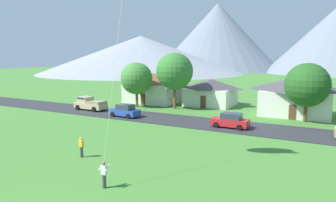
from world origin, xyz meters
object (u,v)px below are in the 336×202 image
Objects in this scene: parked_car_blue_mid_west at (125,111)px; house_left_center at (211,92)px; tree_right_of_center at (137,79)px; house_right_center at (154,87)px; tree_near_left at (175,71)px; tree_left_of_center at (307,85)px; parked_car_red_west_end at (230,121)px; house_rightmost at (296,96)px; watcher_person at (81,147)px; pickup_truck_sand_west_side at (90,103)px.

house_left_center is at bearing 66.60° from parked_car_blue_mid_west.
house_right_center is at bearing 92.29° from tree_right_of_center.
tree_near_left reaches higher than parked_car_blue_mid_west.
house_left_center is 1.11× the size of tree_right_of_center.
house_right_center reaches higher than parked_car_blue_mid_west.
house_left_center is 16.74m from parked_car_blue_mid_west.
tree_left_of_center is at bearing -12.14° from house_right_center.
house_rightmost is at bearing 64.43° from parked_car_red_west_end.
house_rightmost is 23.87m from parked_car_blue_mid_west.
watcher_person is at bearing -65.59° from parked_car_blue_mid_west.
tree_left_of_center reaches higher than tree_right_of_center.
tree_near_left is 1.19× the size of tree_left_of_center.
tree_near_left is 6.53m from tree_right_of_center.
house_left_center reaches higher than parked_car_red_west_end.
pickup_truck_sand_west_side is (-7.92, 1.80, 0.19)m from parked_car_blue_mid_west.
tree_right_of_center is (-25.29, -0.24, -0.02)m from tree_left_of_center.
parked_car_blue_mid_west is (3.48, -8.04, -3.79)m from tree_right_of_center.
watcher_person is at bearing -80.50° from tree_near_left.
house_right_center is 23.98m from house_rightmost.
pickup_truck_sand_west_side is at bearing -125.46° from tree_right_of_center.
house_right_center is 14.37m from parked_car_blue_mid_west.
parked_car_blue_mid_west is at bearing -177.79° from parked_car_red_west_end.
pickup_truck_sand_west_side is (-4.21, -11.96, -1.67)m from house_right_center.
tree_right_of_center is 19.85m from parked_car_red_west_end.
pickup_truck_sand_west_side is at bearing 131.09° from watcher_person.
house_right_center reaches higher than watcher_person.
tree_left_of_center is at bearing -69.74° from house_rightmost.
tree_near_left is 11.01m from parked_car_blue_mid_west.
parked_car_red_west_end is at bearing -61.85° from house_left_center.
tree_left_of_center is 30.64m from pickup_truck_sand_west_side.
tree_near_left is (-17.45, -3.13, 3.11)m from house_rightmost.
watcher_person is (0.27, -30.50, -1.44)m from house_left_center.
house_left_center is at bearing 155.14° from tree_left_of_center.
watcher_person is (-14.91, -23.47, -3.80)m from tree_left_of_center.
house_right_center is at bearing 146.06° from tree_near_left.
parked_car_blue_mid_west is 16.69m from watcher_person.
house_left_center is 1.53× the size of pickup_truck_sand_west_side.
tree_near_left reaches higher than watcher_person.
house_rightmost is (23.95, -1.24, 0.05)m from house_right_center.
house_left_center reaches higher than parked_car_blue_mid_west.
pickup_truck_sand_west_side is (-22.44, 1.24, 0.19)m from parked_car_red_west_end.
tree_right_of_center is 1.70× the size of parked_car_blue_mid_west.
tree_near_left is at bearing 143.02° from parked_car_red_west_end.
pickup_truck_sand_west_side is at bearing -144.66° from tree_near_left.
tree_near_left reaches higher than tree_right_of_center.
tree_right_of_center is 9.54m from parked_car_blue_mid_west.
tree_left_of_center is at bearing -3.36° from tree_near_left.
house_right_center is at bearing 167.86° from tree_left_of_center.
parked_car_red_west_end is at bearing 2.21° from parked_car_blue_mid_west.
pickup_truck_sand_west_side is at bearing -167.72° from tree_left_of_center.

